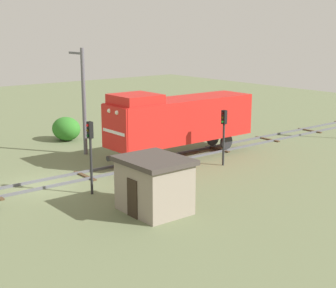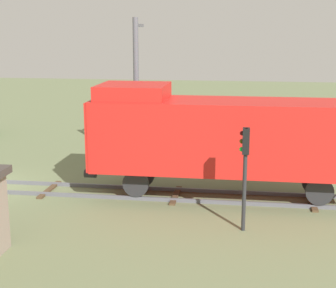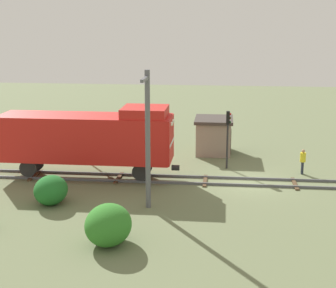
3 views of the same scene
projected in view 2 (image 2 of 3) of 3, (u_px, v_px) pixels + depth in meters
name	position (u px, v px, depth m)	size (l,w,h in m)	color
locomotive	(221.00, 134.00, 21.05)	(2.90, 11.60, 4.60)	red
traffic_signal_mid	(245.00, 160.00, 17.68)	(0.32, 0.34, 3.69)	#262628
catenary_mast	(136.00, 88.00, 26.32)	(1.94, 0.28, 7.56)	#595960
bush_near	(171.00, 129.00, 31.60)	(2.61, 2.14, 1.90)	#2F7826
bush_mid	(243.00, 152.00, 26.27)	(2.25, 1.84, 1.64)	#206626
bush_back	(281.00, 143.00, 29.98)	(1.38, 1.13, 1.01)	#2A7526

